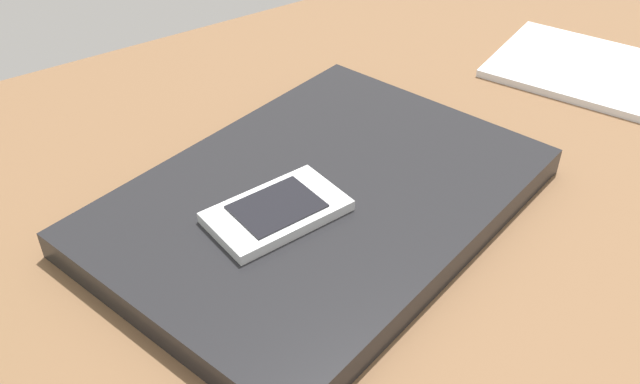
{
  "coord_description": "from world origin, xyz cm",
  "views": [
    {
      "loc": [
        31.76,
        33.63,
        38.65
      ],
      "look_at": [
        6.74,
        -2.5,
        5.0
      ],
      "focal_mm": 39.16,
      "sensor_mm": 36.0,
      "label": 1
    }
  ],
  "objects": [
    {
      "name": "laptop_closed",
      "position": [
        6.74,
        -2.5,
        4.18
      ],
      "size": [
        40.24,
        33.13,
        2.35
      ],
      "primitive_type": "cube",
      "rotation": [
        0.0,
        0.0,
        0.27
      ],
      "color": "black",
      "rests_on": "desk_surface"
    },
    {
      "name": "notepad",
      "position": [
        -30.56,
        -5.95,
        3.4
      ],
      "size": [
        20.89,
        22.86,
        0.8
      ],
      "primitive_type": "cube",
      "rotation": [
        0.0,
        0.0,
        0.37
      ],
      "color": "white",
      "rests_on": "desk_surface"
    },
    {
      "name": "cell_phone_on_laptop",
      "position": [
        11.34,
        -1.53,
        5.81
      ],
      "size": [
        10.47,
        6.49,
        0.99
      ],
      "color": "silver",
      "rests_on": "laptop_closed"
    },
    {
      "name": "desk_surface",
      "position": [
        0.0,
        0.0,
        1.5
      ],
      "size": [
        120.0,
        80.0,
        3.0
      ],
      "primitive_type": "cube",
      "color": "brown",
      "rests_on": "ground"
    }
  ]
}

